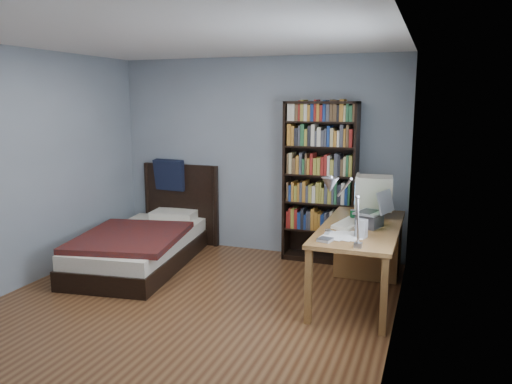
# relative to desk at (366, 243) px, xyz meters

# --- Properties ---
(room) EXTENTS (4.20, 4.24, 2.50)m
(room) POSITION_rel_desk_xyz_m (-1.48, -1.42, 0.83)
(room) COLOR #4E2A17
(room) RESTS_ON ground
(desk) EXTENTS (0.75, 1.70, 0.73)m
(desk) POSITION_rel_desk_xyz_m (0.00, 0.00, 0.00)
(desk) COLOR brown
(desk) RESTS_ON floor
(crt_monitor) EXTENTS (0.42, 0.39, 0.44)m
(crt_monitor) POSITION_rel_desk_xyz_m (0.05, 0.00, 0.56)
(crt_monitor) COLOR #C0B69F
(crt_monitor) RESTS_ON desk
(laptop) EXTENTS (0.38, 0.36, 0.37)m
(laptop) POSITION_rel_desk_xyz_m (0.10, -0.49, 0.42)
(laptop) COLOR #2D2D30
(laptop) RESTS_ON desk
(desk_lamp) EXTENTS (0.26, 0.57, 0.67)m
(desk_lamp) POSITION_rel_desk_xyz_m (-0.04, -1.64, 0.85)
(desk_lamp) COLOR #99999E
(desk_lamp) RESTS_ON desk
(keyboard) EXTENTS (0.28, 0.49, 0.05)m
(keyboard) POSITION_rel_desk_xyz_m (-0.12, -0.50, 0.33)
(keyboard) COLOR beige
(keyboard) RESTS_ON desk
(speaker) EXTENTS (0.10, 0.10, 0.17)m
(speaker) POSITION_rel_desk_xyz_m (0.07, -0.91, 0.39)
(speaker) COLOR #959598
(speaker) RESTS_ON desk
(soda_can) EXTENTS (0.06, 0.06, 0.11)m
(soda_can) POSITION_rel_desk_xyz_m (-0.11, -0.29, 0.37)
(soda_can) COLOR #083B16
(soda_can) RESTS_ON desk
(mouse) EXTENTS (0.07, 0.11, 0.04)m
(mouse) POSITION_rel_desk_xyz_m (0.00, -0.21, 0.33)
(mouse) COLOR silver
(mouse) RESTS_ON desk
(phone_silver) EXTENTS (0.09, 0.11, 0.02)m
(phone_silver) POSITION_rel_desk_xyz_m (-0.25, -0.82, 0.32)
(phone_silver) COLOR #B9B9BE
(phone_silver) RESTS_ON desk
(phone_grey) EXTENTS (0.04, 0.08, 0.02)m
(phone_grey) POSITION_rel_desk_xyz_m (-0.25, -0.91, 0.32)
(phone_grey) COLOR #959598
(phone_grey) RESTS_ON desk
(external_drive) EXTENTS (0.14, 0.14, 0.02)m
(external_drive) POSITION_rel_desk_xyz_m (-0.22, -1.14, 0.32)
(external_drive) COLOR #959598
(external_drive) RESTS_ON desk
(bookshelf) EXTENTS (0.88, 0.30, 1.95)m
(bookshelf) POSITION_rel_desk_xyz_m (-0.64, 0.52, 0.56)
(bookshelf) COLOR black
(bookshelf) RESTS_ON floor
(bed) EXTENTS (1.38, 2.23, 1.16)m
(bed) POSITION_rel_desk_xyz_m (-2.62, -0.29, -0.17)
(bed) COLOR black
(bed) RESTS_ON floor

